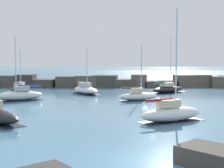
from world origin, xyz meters
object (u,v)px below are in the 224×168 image
Objects in this scene: sailboat_moored_6 at (20,88)px; sailboat_moored_8 at (86,90)px; sailboat_moored_1 at (20,95)px; sailboat_moored_4 at (138,96)px; sailboat_moored_5 at (168,89)px; sailboat_moored_7 at (171,113)px.

sailboat_moored_8 reaches higher than sailboat_moored_6.
sailboat_moored_4 is (15.43, 0.34, -0.11)m from sailboat_moored_1.
sailboat_moored_4 is 0.97× the size of sailboat_moored_8.
sailboat_moored_4 is at bearing -47.22° from sailboat_moored_8.
sailboat_moored_5 is 0.96× the size of sailboat_moored_7.
sailboat_moored_6 is 0.74× the size of sailboat_moored_7.
sailboat_moored_1 is 23.63m from sailboat_moored_5.
sailboat_moored_5 is at bearing -1.35° from sailboat_moored_6.
sailboat_moored_7 is (21.06, -25.33, 0.12)m from sailboat_moored_6.
sailboat_moored_4 is at bearing 97.80° from sailboat_moored_7.
sailboat_moored_5 is 13.50m from sailboat_moored_8.
sailboat_moored_6 is at bearing 129.74° from sailboat_moored_7.
sailboat_moored_4 is 22.12m from sailboat_moored_6.
sailboat_moored_6 is (-24.66, 0.58, -0.02)m from sailboat_moored_5.
sailboat_moored_5 is (20.98, 10.89, -0.10)m from sailboat_moored_1.
sailboat_moored_5 is at bearing 9.15° from sailboat_moored_8.
sailboat_moored_5 is (5.55, 10.55, 0.01)m from sailboat_moored_4.
sailboat_moored_1 is 15.43m from sailboat_moored_4.
sailboat_moored_5 reaches higher than sailboat_moored_8.
sailboat_moored_6 is at bearing 149.78° from sailboat_moored_4.
sailboat_moored_5 reaches higher than sailboat_moored_6.
sailboat_moored_5 is at bearing 62.28° from sailboat_moored_4.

